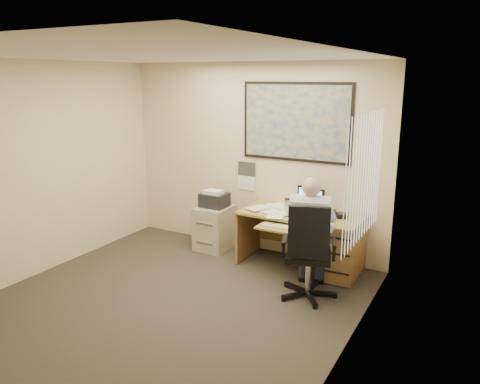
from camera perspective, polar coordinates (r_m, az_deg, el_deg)
The scene contains 8 objects.
room_shell at distance 4.89m, azimuth -10.51°, elevation 0.08°, with size 4.00×4.50×2.70m.
desk at distance 6.20m, azimuth 10.29°, elevation -5.72°, with size 1.60×0.97×1.07m.
world_map at distance 6.38m, azimuth 6.82°, elevation 8.46°, with size 1.56×0.03×1.06m, color #1E4C93.
wall_calendar at distance 6.83m, azimuth 0.80°, elevation 1.95°, with size 0.28×0.01×0.42m, color white.
window_blinds at distance 4.69m, azimuth 15.09°, elevation 1.73°, with size 0.06×1.40×1.30m, color silver, non-canonical shape.
filing_cabinet at distance 6.93m, azimuth -3.09°, elevation -3.86°, with size 0.46×0.55×0.89m.
office_chair at distance 5.50m, azimuth 7.95°, elevation -9.40°, with size 0.87×0.87×1.15m.
person at distance 5.43m, azimuth 8.56°, elevation -5.54°, with size 0.58×0.82×1.41m, color silver, non-canonical shape.
Camera 1 is at (3.03, -3.66, 2.51)m, focal length 35.00 mm.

